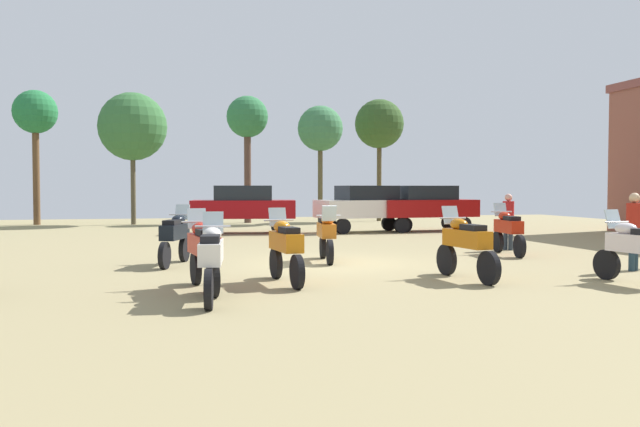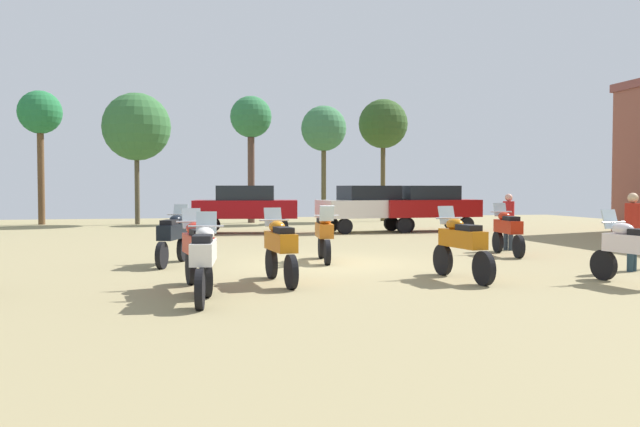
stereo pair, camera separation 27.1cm
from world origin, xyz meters
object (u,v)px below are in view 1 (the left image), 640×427
motorcycle_5 (285,247)px  car_3 (244,205)px  motorcycle_1 (175,236)px  tree_5 (320,129)px  motorcycle_2 (203,251)px  tree_7 (247,120)px  motorcycle_11 (637,248)px  car_2 (367,205)px  tree_3 (35,115)px  motorcycle_4 (508,230)px  person_2 (508,217)px  motorcycle_8 (466,244)px  person_1 (634,225)px  car_1 (426,205)px  tree_2 (133,127)px  motorcycle_10 (326,234)px  tree_1 (379,125)px  motorcycle_7 (211,258)px

motorcycle_5 → car_3: size_ratio=0.49×
motorcycle_1 → tree_5: bearing=84.2°
motorcycle_2 → tree_7: tree_7 is taller
motorcycle_11 → car_2: (-0.72, 15.75, 0.45)m
car_3 → tree_3: tree_3 is taller
motorcycle_4 → person_2: size_ratio=1.26×
motorcycle_8 → person_1: bearing=-0.3°
person_1 → tree_7: tree_7 is taller
car_1 → tree_7: 11.91m
car_1 → tree_2: (-12.84, 8.36, 3.90)m
motorcycle_11 → person_1: 2.32m
motorcycle_10 → tree_2: bearing=-66.5°
tree_1 → tree_7: size_ratio=1.01×
motorcycle_8 → motorcycle_10: (-2.04, 3.86, -0.03)m
motorcycle_8 → car_3: car_3 is taller
car_1 → car_3: (-7.95, 0.53, 0.00)m
motorcycle_4 → tree_7: (-5.23, 18.76, 4.86)m
car_3 → person_2: (7.06, -9.29, -0.16)m
motorcycle_1 → car_2: car_2 is taller
motorcycle_11 → tree_7: size_ratio=0.31×
tree_7 → person_1: bearing=-74.6°
motorcycle_7 → motorcycle_8: motorcycle_8 is taller
car_3 → tree_5: 9.36m
tree_1 → tree_2: tree_1 is taller
motorcycle_2 → tree_5: (7.30, 22.15, 4.31)m
motorcycle_8 → tree_1: bearing=69.8°
car_1 → car_2: (-2.73, -0.03, 0.00)m
motorcycle_8 → motorcycle_4: bearing=45.9°
motorcycle_10 → tree_3: size_ratio=0.31×
person_2 → tree_5: size_ratio=0.27×
motorcycle_7 → motorcycle_10: motorcycle_7 is taller
motorcycle_11 → tree_3: (-15.69, 24.97, 4.93)m
motorcycle_5 → car_1: 16.59m
motorcycle_8 → motorcycle_10: size_ratio=1.07×
car_2 → tree_1: 10.62m
motorcycle_5 → motorcycle_10: (1.69, 3.55, -0.01)m
tree_7 → motorcycle_11: bearing=-78.8°
motorcycle_10 → car_1: car_1 is taller
tree_3 → tree_7: bearing=-2.7°
motorcycle_11 → car_3: 17.37m
motorcycle_5 → motorcycle_8: motorcycle_8 is taller
motorcycle_8 → motorcycle_11: size_ratio=1.07×
car_2 → motorcycle_8: bearing=161.2°
motorcycle_4 → person_1: bearing=-68.7°
motorcycle_7 → tree_5: tree_5 is taller
motorcycle_8 → tree_5: bearing=78.6°
motorcycle_4 → car_1: size_ratio=0.50×
motorcycle_2 → tree_1: size_ratio=0.33×
person_1 → tree_1: 23.43m
person_1 → tree_2: 25.76m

